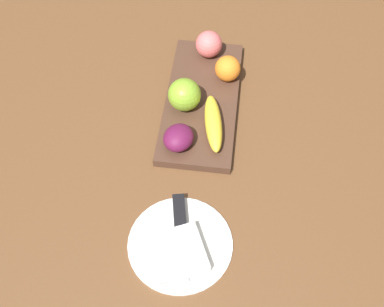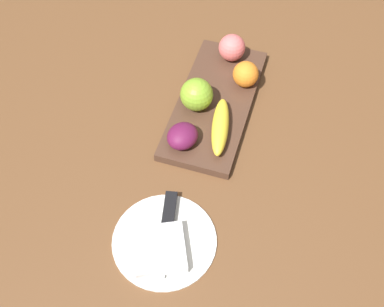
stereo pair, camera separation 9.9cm
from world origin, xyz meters
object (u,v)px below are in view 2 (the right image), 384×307
object	(u,v)px
peach	(232,48)
grape_bunch	(182,136)
fruit_tray	(215,103)
orange_near_apple	(246,74)
apple	(197,95)
banana	(220,126)
knife	(167,219)
dinner_plate	(164,240)
folded_napkin	(160,249)

from	to	relation	value
peach	grape_bunch	distance (m)	0.29
fruit_tray	orange_near_apple	bearing A→B (deg)	143.85
apple	banana	size ratio (longest dim) A/B	0.48
grape_bunch	knife	world-z (taller)	grape_bunch
peach	grape_bunch	xyz separation A→B (m)	(0.28, -0.03, -0.01)
apple	grape_bunch	distance (m)	0.11
grape_bunch	dinner_plate	size ratio (longest dim) A/B	0.35
apple	folded_napkin	distance (m)	0.36
apple	knife	xyz separation A→B (m)	(0.29, 0.03, -0.04)
banana	dinner_plate	distance (m)	0.28
grape_bunch	knife	size ratio (longest dim) A/B	0.39
banana	apple	bearing A→B (deg)	-139.06
folded_napkin	apple	bearing A→B (deg)	-174.17
fruit_tray	orange_near_apple	world-z (taller)	orange_near_apple
peach	dinner_plate	distance (m)	0.51
peach	orange_near_apple	bearing A→B (deg)	35.23
fruit_tray	apple	xyz separation A→B (m)	(0.03, -0.04, 0.05)
dinner_plate	knife	distance (m)	0.04
banana	fruit_tray	bearing A→B (deg)	-168.55
dinner_plate	peach	bearing A→B (deg)	-179.99
fruit_tray	orange_near_apple	size ratio (longest dim) A/B	6.22
fruit_tray	grape_bunch	bearing A→B (deg)	-13.97
knife	apple	bearing A→B (deg)	173.76
orange_near_apple	dinner_plate	world-z (taller)	orange_near_apple
fruit_tray	banana	bearing A→B (deg)	22.24
folded_napkin	dinner_plate	bearing A→B (deg)	180.00
banana	knife	world-z (taller)	banana
apple	dinner_plate	size ratio (longest dim) A/B	0.37
dinner_plate	folded_napkin	world-z (taller)	folded_napkin
grape_bunch	apple	bearing A→B (deg)	-178.91
orange_near_apple	grape_bunch	distance (m)	0.23
banana	folded_napkin	bearing A→B (deg)	-17.44
banana	grape_bunch	world-z (taller)	grape_bunch
peach	folded_napkin	distance (m)	0.53
grape_bunch	knife	bearing A→B (deg)	8.25
apple	banana	world-z (taller)	apple
grape_bunch	fruit_tray	bearing A→B (deg)	166.03
knife	dinner_plate	bearing A→B (deg)	-0.59
peach	folded_napkin	world-z (taller)	peach
orange_near_apple	peach	bearing A→B (deg)	-144.77
fruit_tray	apple	bearing A→B (deg)	-51.30
apple	grape_bunch	world-z (taller)	apple
banana	knife	xyz separation A→B (m)	(0.23, -0.04, -0.03)
fruit_tray	peach	world-z (taller)	peach
peach	grape_bunch	world-z (taller)	peach
folded_napkin	knife	world-z (taller)	folded_napkin
fruit_tray	grape_bunch	xyz separation A→B (m)	(0.14, -0.03, 0.03)
knife	folded_napkin	bearing A→B (deg)	-4.91
apple	folded_napkin	size ratio (longest dim) A/B	0.76
banana	dinner_plate	world-z (taller)	banana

